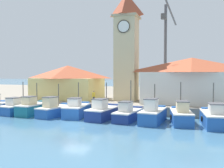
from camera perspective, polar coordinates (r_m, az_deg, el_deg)
The scene contains 16 objects.
ground_plane at distance 25.76m, azimuth -7.74°, elevation -8.58°, with size 300.00×300.00×0.00m, color teal.
quay_wharf at distance 50.69m, azimuth 5.28°, elevation -2.48°, with size 120.00×40.00×1.09m, color gray.
fishing_boat_left_outer at distance 33.49m, azimuth -19.56°, elevation -4.90°, with size 2.97×5.09×3.80m.
fishing_boat_left_inner at distance 32.13m, azimuth -16.69°, elevation -5.01°, with size 1.99×4.94×3.70m.
fishing_boat_mid_left at distance 30.36m, azimuth -12.33°, elevation -5.46°, with size 2.59×5.09×3.64m.
fishing_boat_center at distance 29.66m, azimuth -7.65°, elevation -5.56°, with size 2.62×5.18×3.84m.
fishing_boat_mid_right at distance 27.98m, azimuth -1.86°, elevation -6.06°, with size 2.52×5.33×3.85m.
fishing_boat_right_inner at distance 27.18m, azimuth 3.60°, elevation -6.48°, with size 2.28×5.34×4.12m.
fishing_boat_right_outer at distance 26.22m, azimuth 8.90°, elevation -6.52°, with size 2.21×5.18×3.80m.
fishing_boat_far_right at distance 26.27m, azimuth 14.83°, elevation -6.66°, with size 2.60×5.04×4.01m.
fishing_boat_end_right at distance 25.98m, azimuth 21.38°, elevation -6.86°, with size 2.57×5.44×3.99m.
clock_tower at distance 36.51m, azimuth 3.18°, elevation 8.74°, with size 3.40×3.40×16.32m.
warehouse_left at distance 39.16m, azimuth -9.58°, elevation 0.50°, with size 9.67×6.82×4.90m.
warehouse_right at distance 34.30m, azimuth 16.94°, elevation 0.83°, with size 12.31×6.94×5.72m.
port_crane_near at distance 51.64m, azimuth 11.62°, elevation 5.70°, with size 2.44×10.75×17.84m.
dock_worker_near_tower at distance 32.42m, azimuth -4.00°, elevation -2.82°, with size 0.34×0.22×1.62m.
Camera 1 is at (10.91, -22.80, 4.95)m, focal length 42.00 mm.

